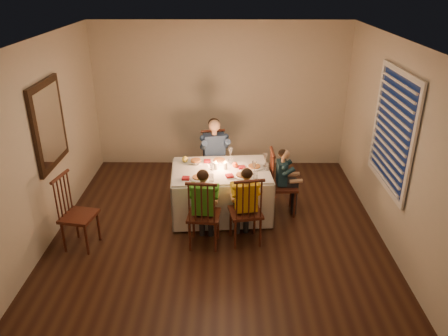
{
  "coord_description": "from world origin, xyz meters",
  "views": [
    {
      "loc": [
        0.13,
        -5.12,
        3.34
      ],
      "look_at": [
        0.08,
        0.15,
        0.95
      ],
      "focal_mm": 35.0,
      "sensor_mm": 36.0,
      "label": 1
    }
  ],
  "objects_px": {
    "serving_bowl": "(196,162)",
    "child_green": "(205,244)",
    "chair_near_left": "(205,244)",
    "child_teal": "(281,212)",
    "dining_table": "(221,182)",
    "chair_adult": "(215,190)",
    "chair_near_right": "(245,241)",
    "adult": "(215,190)",
    "child_yellow": "(245,241)",
    "chair_end": "(281,212)",
    "chair_extra": "(84,245)"
  },
  "relations": [
    {
      "from": "adult",
      "to": "chair_extra",
      "type": "bearing_deg",
      "value": -147.37
    },
    {
      "from": "chair_adult",
      "to": "chair_near_left",
      "type": "xyz_separation_m",
      "value": [
        -0.1,
        -1.58,
        0.0
      ]
    },
    {
      "from": "chair_end",
      "to": "child_yellow",
      "type": "bearing_deg",
      "value": 141.56
    },
    {
      "from": "chair_near_left",
      "to": "chair_extra",
      "type": "relative_size",
      "value": 0.98
    },
    {
      "from": "adult",
      "to": "chair_end",
      "type": "bearing_deg",
      "value": -45.93
    },
    {
      "from": "chair_adult",
      "to": "chair_near_right",
      "type": "distance_m",
      "value": 1.56
    },
    {
      "from": "child_teal",
      "to": "serving_bowl",
      "type": "distance_m",
      "value": 1.5
    },
    {
      "from": "chair_end",
      "to": "chair_extra",
      "type": "distance_m",
      "value": 2.89
    },
    {
      "from": "adult",
      "to": "child_teal",
      "type": "height_order",
      "value": "adult"
    },
    {
      "from": "chair_end",
      "to": "adult",
      "type": "distance_m",
      "value": 1.26
    },
    {
      "from": "dining_table",
      "to": "chair_near_right",
      "type": "height_order",
      "value": "dining_table"
    },
    {
      "from": "chair_near_right",
      "to": "child_green",
      "type": "height_order",
      "value": "child_green"
    },
    {
      "from": "chair_near_right",
      "to": "serving_bowl",
      "type": "bearing_deg",
      "value": -62.84
    },
    {
      "from": "chair_near_left",
      "to": "child_yellow",
      "type": "relative_size",
      "value": 0.92
    },
    {
      "from": "chair_end",
      "to": "adult",
      "type": "bearing_deg",
      "value": 53.35
    },
    {
      "from": "serving_bowl",
      "to": "chair_near_left",
      "type": "bearing_deg",
      "value": -80.7
    },
    {
      "from": "chair_near_left",
      "to": "child_green",
      "type": "height_order",
      "value": "child_green"
    },
    {
      "from": "chair_near_right",
      "to": "adult",
      "type": "xyz_separation_m",
      "value": [
        -0.45,
        1.5,
        0.0
      ]
    },
    {
      "from": "chair_near_left",
      "to": "chair_near_right",
      "type": "distance_m",
      "value": 0.55
    },
    {
      "from": "dining_table",
      "to": "chair_adult",
      "type": "relative_size",
      "value": 1.49
    },
    {
      "from": "serving_bowl",
      "to": "child_green",
      "type": "bearing_deg",
      "value": -80.7
    },
    {
      "from": "chair_near_left",
      "to": "serving_bowl",
      "type": "bearing_deg",
      "value": -75.79
    },
    {
      "from": "dining_table",
      "to": "chair_end",
      "type": "bearing_deg",
      "value": -1.09
    },
    {
      "from": "dining_table",
      "to": "chair_near_right",
      "type": "bearing_deg",
      "value": -69.82
    },
    {
      "from": "dining_table",
      "to": "adult",
      "type": "distance_m",
      "value": 0.94
    },
    {
      "from": "adult",
      "to": "serving_bowl",
      "type": "distance_m",
      "value": 1.0
    },
    {
      "from": "child_green",
      "to": "serving_bowl",
      "type": "distance_m",
      "value": 1.26
    },
    {
      "from": "adult",
      "to": "child_yellow",
      "type": "relative_size",
      "value": 1.13
    },
    {
      "from": "child_yellow",
      "to": "chair_extra",
      "type": "bearing_deg",
      "value": -7.16
    },
    {
      "from": "chair_near_left",
      "to": "serving_bowl",
      "type": "height_order",
      "value": "serving_bowl"
    },
    {
      "from": "chair_extra",
      "to": "serving_bowl",
      "type": "xyz_separation_m",
      "value": [
        1.45,
        1.04,
        0.76
      ]
    },
    {
      "from": "chair_near_left",
      "to": "child_green",
      "type": "bearing_deg",
      "value": -0.0
    },
    {
      "from": "dining_table",
      "to": "child_teal",
      "type": "bearing_deg",
      "value": -1.09
    },
    {
      "from": "child_yellow",
      "to": "serving_bowl",
      "type": "height_order",
      "value": "serving_bowl"
    },
    {
      "from": "chair_near_left",
      "to": "adult",
      "type": "relative_size",
      "value": 0.81
    },
    {
      "from": "adult",
      "to": "child_teal",
      "type": "xyz_separation_m",
      "value": [
        1.03,
        -0.72,
        0.0
      ]
    },
    {
      "from": "chair_near_right",
      "to": "child_green",
      "type": "xyz_separation_m",
      "value": [
        -0.54,
        -0.08,
        0.0
      ]
    },
    {
      "from": "chair_near_left",
      "to": "dining_table",
      "type": "bearing_deg",
      "value": -99.6
    },
    {
      "from": "child_green",
      "to": "chair_adult",
      "type": "bearing_deg",
      "value": -88.58
    },
    {
      "from": "chair_near_left",
      "to": "chair_end",
      "type": "xyz_separation_m",
      "value": [
        1.13,
        0.86,
        0.0
      ]
    },
    {
      "from": "chair_extra",
      "to": "child_yellow",
      "type": "relative_size",
      "value": 0.94
    },
    {
      "from": "chair_adult",
      "to": "chair_extra",
      "type": "relative_size",
      "value": 0.98
    },
    {
      "from": "chair_near_left",
      "to": "child_teal",
      "type": "distance_m",
      "value": 1.42
    },
    {
      "from": "chair_near_left",
      "to": "child_teal",
      "type": "height_order",
      "value": "child_teal"
    },
    {
      "from": "chair_extra",
      "to": "child_yellow",
      "type": "height_order",
      "value": "child_yellow"
    },
    {
      "from": "dining_table",
      "to": "chair_end",
      "type": "distance_m",
      "value": 1.06
    },
    {
      "from": "dining_table",
      "to": "chair_near_left",
      "type": "xyz_separation_m",
      "value": [
        -0.21,
        -0.81,
        -0.53
      ]
    },
    {
      "from": "chair_near_right",
      "to": "child_teal",
      "type": "xyz_separation_m",
      "value": [
        0.58,
        0.78,
        0.0
      ]
    },
    {
      "from": "chair_end",
      "to": "child_green",
      "type": "bearing_deg",
      "value": 125.76
    },
    {
      "from": "dining_table",
      "to": "serving_bowl",
      "type": "bearing_deg",
      "value": 148.4
    }
  ]
}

